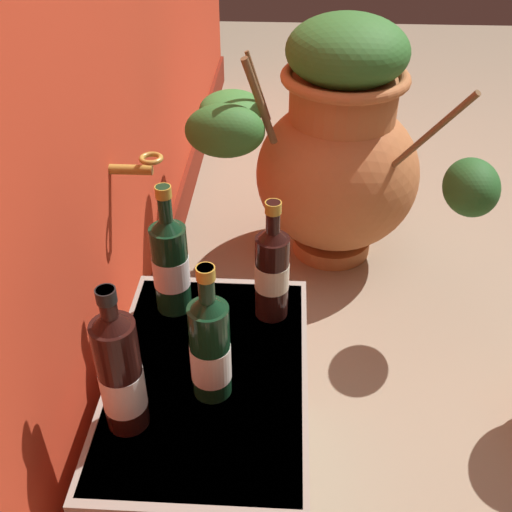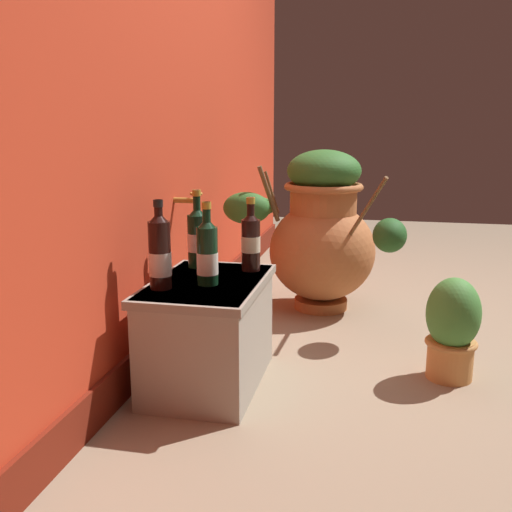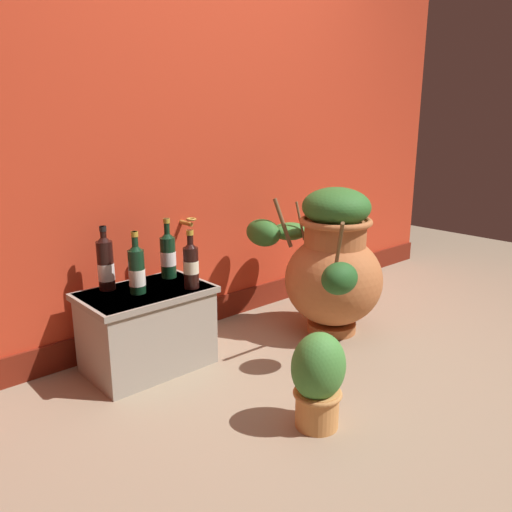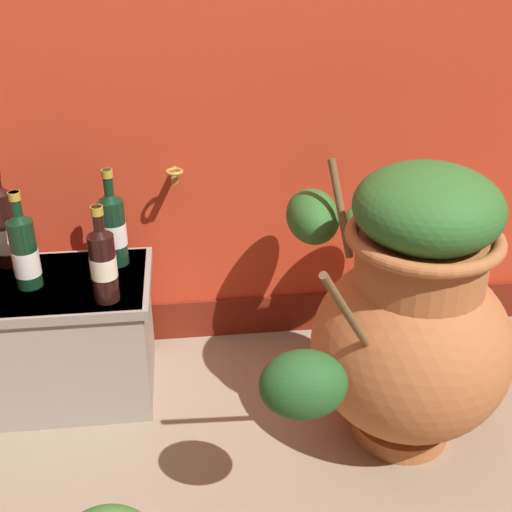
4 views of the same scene
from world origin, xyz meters
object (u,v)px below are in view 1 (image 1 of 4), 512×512
at_px(terracotta_urn, 336,151).
at_px(wine_bottle_left, 120,370).
at_px(wine_bottle_middle, 272,268).
at_px(wine_bottle_back, 210,345).
at_px(wine_bottle_right, 170,261).

relative_size(terracotta_urn, wine_bottle_left, 2.85).
height_order(wine_bottle_middle, wine_bottle_back, wine_bottle_back).
distance_m(terracotta_urn, wine_bottle_back, 1.10).
bearing_deg(wine_bottle_back, wine_bottle_left, 119.98).
relative_size(terracotta_urn, wine_bottle_right, 2.86).
bearing_deg(wine_bottle_left, wine_bottle_back, -60.02).
distance_m(wine_bottle_left, wine_bottle_right, 0.33).
height_order(wine_bottle_right, wine_bottle_back, wine_bottle_right).
bearing_deg(terracotta_urn, wine_bottle_left, 159.00).
xyz_separation_m(wine_bottle_left, wine_bottle_back, (0.08, -0.15, -0.01)).
height_order(terracotta_urn, wine_bottle_back, terracotta_urn).
xyz_separation_m(wine_bottle_left, wine_bottle_right, (0.33, -0.03, -0.01)).
xyz_separation_m(wine_bottle_middle, wine_bottle_back, (-0.23, 0.11, -0.00)).
relative_size(terracotta_urn, wine_bottle_back, 2.99).
distance_m(wine_bottle_middle, wine_bottle_right, 0.22).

